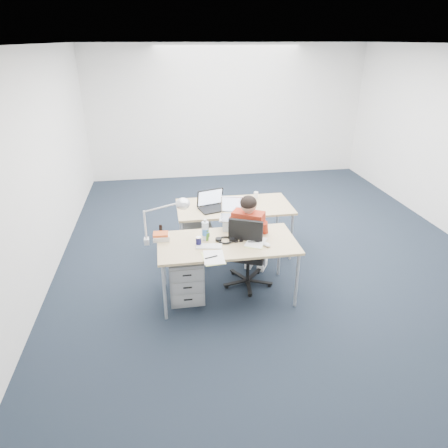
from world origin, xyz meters
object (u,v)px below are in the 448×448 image
object	(u,v)px
desk_far	(234,209)
desk_lamp	(160,221)
computer_mouse	(267,245)
sunglasses	(239,241)
drawer_pedestal_near	(186,276)
bear_figurine	(206,234)
seated_person	(251,237)
silver_laptop	(234,214)
desk_near	(227,245)
headphones	(225,240)
wireless_keyboard	(209,246)
can_koozie	(199,241)
far_cup	(256,195)
book_stack	(161,236)
drawer_pedestal_far	(197,240)
dark_laptop	(214,200)
office_chair	(247,266)
cordless_phone	(161,230)
water_bottle	(205,230)

from	to	relation	value
desk_far	desk_lamp	xyz separation A→B (m)	(-1.03, -0.97, 0.32)
computer_mouse	sunglasses	world-z (taller)	computer_mouse
drawer_pedestal_near	bear_figurine	world-z (taller)	bear_figurine
desk_far	drawer_pedestal_near	world-z (taller)	desk_far
seated_person	silver_laptop	distance (m)	0.38
desk_near	drawer_pedestal_near	xyz separation A→B (m)	(-0.49, 0.06, -0.41)
seated_person	desk_lamp	size ratio (longest dim) A/B	2.15
sunglasses	headphones	bearing A→B (deg)	156.02
silver_laptop	headphones	distance (m)	0.40
wireless_keyboard	sunglasses	bearing A→B (deg)	18.61
silver_laptop	desk_lamp	distance (m)	0.93
drawer_pedestal_near	can_koozie	xyz separation A→B (m)	(0.16, -0.09, 0.51)
headphones	far_cup	distance (m)	1.46
far_cup	book_stack	bearing A→B (deg)	-140.76
sunglasses	drawer_pedestal_far	bearing A→B (deg)	107.08
computer_mouse	sunglasses	bearing A→B (deg)	131.70
computer_mouse	desk_lamp	size ratio (longest dim) A/B	0.19
drawer_pedestal_far	sunglasses	world-z (taller)	sunglasses
bear_figurine	sunglasses	xyz separation A→B (m)	(0.36, -0.12, -0.07)
far_cup	can_koozie	bearing A→B (deg)	-126.16
headphones	desk_far	bearing A→B (deg)	86.20
seated_person	drawer_pedestal_near	size ratio (longest dim) A/B	2.16
computer_mouse	dark_laptop	size ratio (longest dim) A/B	0.28
silver_laptop	book_stack	world-z (taller)	silver_laptop
far_cup	office_chair	bearing A→B (deg)	-107.63
desk_lamp	dark_laptop	xyz separation A→B (m)	(0.73, 0.87, -0.14)
seated_person	computer_mouse	distance (m)	0.53
cordless_phone	dark_laptop	size ratio (longest dim) A/B	0.36
cordless_phone	far_cup	size ratio (longest dim) A/B	1.49
desk_far	book_stack	bearing A→B (deg)	-139.05
dark_laptop	bear_figurine	bearing A→B (deg)	-119.37
bear_figurine	desk_lamp	xyz separation A→B (m)	(-0.52, 0.01, 0.20)
drawer_pedestal_far	far_cup	world-z (taller)	far_cup
desk_near	desk_lamp	xyz separation A→B (m)	(-0.75, 0.10, 0.32)
desk_near	book_stack	bearing A→B (deg)	166.71
seated_person	water_bottle	distance (m)	0.69
headphones	sunglasses	bearing A→B (deg)	-7.47
desk_near	office_chair	bearing A→B (deg)	31.84
seated_person	far_cup	xyz separation A→B (m)	(0.30, 0.99, 0.18)
headphones	water_bottle	size ratio (longest dim) A/B	0.91
computer_mouse	headphones	world-z (taller)	same
desk_near	water_bottle	world-z (taller)	water_bottle
desk_far	cordless_phone	world-z (taller)	cordless_phone
seated_person	drawer_pedestal_far	xyz separation A→B (m)	(-0.63, 0.65, -0.32)
silver_laptop	water_bottle	size ratio (longest dim) A/B	1.44
drawer_pedestal_near	water_bottle	size ratio (longest dim) A/B	2.13
silver_laptop	dark_laptop	world-z (taller)	silver_laptop
desk_far	bear_figurine	bearing A→B (deg)	-117.55
can_koozie	dark_laptop	size ratio (longest dim) A/B	0.27
drawer_pedestal_near	silver_laptop	distance (m)	0.95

